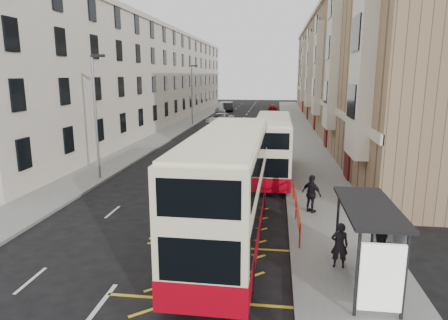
# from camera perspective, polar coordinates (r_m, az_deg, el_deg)

# --- Properties ---
(ground) EXTENTS (200.00, 200.00, 0.00)m
(ground) POSITION_cam_1_polar(r_m,az_deg,el_deg) (15.21, -13.89, -15.25)
(ground) COLOR black
(ground) RESTS_ON ground
(pavement_right) EXTENTS (4.00, 120.00, 0.15)m
(pavement_right) POSITION_cam_1_polar(r_m,az_deg,el_deg) (43.16, 11.10, 2.79)
(pavement_right) COLOR slate
(pavement_right) RESTS_ON ground
(pavement_left) EXTENTS (3.00, 120.00, 0.15)m
(pavement_left) POSITION_cam_1_polar(r_m,az_deg,el_deg) (44.90, -9.08, 3.22)
(pavement_left) COLOR slate
(pavement_left) RESTS_ON ground
(kerb_right) EXTENTS (0.25, 120.00, 0.15)m
(kerb_right) POSITION_cam_1_polar(r_m,az_deg,el_deg) (43.08, 8.44, 2.87)
(kerb_right) COLOR gray
(kerb_right) RESTS_ON ground
(kerb_left) EXTENTS (0.25, 120.00, 0.15)m
(kerb_left) POSITION_cam_1_polar(r_m,az_deg,el_deg) (44.50, -7.22, 3.20)
(kerb_left) COLOR gray
(kerb_left) RESTS_ON ground
(road_markings) EXTENTS (10.00, 110.00, 0.01)m
(road_markings) POSITION_cam_1_polar(r_m,az_deg,el_deg) (58.17, 2.29, 5.30)
(road_markings) COLOR silver
(road_markings) RESTS_ON ground
(terrace_right) EXTENTS (10.75, 79.00, 15.25)m
(terrace_right) POSITION_cam_1_polar(r_m,az_deg,el_deg) (58.71, 17.35, 12.19)
(terrace_right) COLOR #927555
(terrace_right) RESTS_ON ground
(terrace_left) EXTENTS (9.18, 79.00, 13.25)m
(terrace_left) POSITION_cam_1_polar(r_m,az_deg,el_deg) (60.94, -10.56, 11.56)
(terrace_left) COLOR beige
(terrace_left) RESTS_ON ground
(bus_shelter) EXTENTS (1.65, 4.25, 2.70)m
(bus_shelter) POSITION_cam_1_polar(r_m,az_deg,el_deg) (13.41, 20.82, -9.53)
(bus_shelter) COLOR black
(bus_shelter) RESTS_ON pavement_right
(guard_railing) EXTENTS (0.06, 6.56, 1.01)m
(guard_railing) POSITION_cam_1_polar(r_m,az_deg,el_deg) (19.28, 10.28, -6.36)
(guard_railing) COLOR #B81A01
(guard_railing) RESTS_ON pavement_right
(street_lamp_near) EXTENTS (0.93, 0.18, 8.00)m
(street_lamp_near) POSITION_cam_1_polar(r_m,az_deg,el_deg) (27.20, -17.82, 6.76)
(street_lamp_near) COLOR gray
(street_lamp_near) RESTS_ON pavement_left
(street_lamp_far) EXTENTS (0.93, 0.18, 8.00)m
(street_lamp_far) POSITION_cam_1_polar(r_m,az_deg,el_deg) (55.78, -4.57, 9.75)
(street_lamp_far) COLOR gray
(street_lamp_far) RESTS_ON pavement_left
(double_decker_front) EXTENTS (2.84, 11.71, 4.65)m
(double_decker_front) POSITION_cam_1_polar(r_m,az_deg,el_deg) (16.28, 0.59, -4.05)
(double_decker_front) COLOR #FFF5C6
(double_decker_front) RESTS_ON ground
(double_decker_rear) EXTENTS (2.40, 10.24, 4.08)m
(double_decker_rear) POSITION_cam_1_polar(r_m,az_deg,el_deg) (27.46, 6.94, 1.91)
(double_decker_rear) COLOR #FFF5C6
(double_decker_rear) RESTS_ON ground
(pedestrian_near) EXTENTS (0.62, 0.42, 1.67)m
(pedestrian_near) POSITION_cam_1_polar(r_m,az_deg,el_deg) (15.01, 16.18, -11.60)
(pedestrian_near) COLOR black
(pedestrian_near) RESTS_ON pavement_right
(pedestrian_mid) EXTENTS (1.10, 0.96, 1.92)m
(pedestrian_mid) POSITION_cam_1_polar(r_m,az_deg,el_deg) (14.07, 21.49, -13.11)
(pedestrian_mid) COLOR black
(pedestrian_mid) RESTS_ON pavement_right
(pedestrian_far) EXTENTS (1.15, 1.09, 1.91)m
(pedestrian_far) POSITION_cam_1_polar(r_m,az_deg,el_deg) (20.33, 12.40, -4.74)
(pedestrian_far) COLOR black
(pedestrian_far) RESTS_ON pavement_right
(white_van) EXTENTS (3.75, 6.22, 1.61)m
(white_van) POSITION_cam_1_polar(r_m,az_deg,el_deg) (55.86, -0.57, 5.86)
(white_van) COLOR silver
(white_van) RESTS_ON ground
(car_silver) EXTENTS (2.63, 4.03, 1.28)m
(car_silver) POSITION_cam_1_polar(r_m,az_deg,el_deg) (71.37, -0.48, 7.08)
(car_silver) COLOR #95989B
(car_silver) RESTS_ON ground
(car_dark) EXTENTS (2.60, 5.04, 1.58)m
(car_dark) POSITION_cam_1_polar(r_m,az_deg,el_deg) (76.66, 0.52, 7.55)
(car_dark) COLOR black
(car_dark) RESTS_ON ground
(car_red) EXTENTS (1.84, 4.47, 1.29)m
(car_red) POSITION_cam_1_polar(r_m,az_deg,el_deg) (77.02, 6.99, 7.37)
(car_red) COLOR #9A0313
(car_red) RESTS_ON ground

